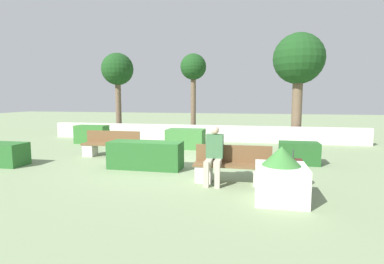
# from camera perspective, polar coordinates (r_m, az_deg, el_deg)

# --- Properties ---
(ground_plane) EXTENTS (60.00, 60.00, 0.00)m
(ground_plane) POSITION_cam_1_polar(r_m,az_deg,el_deg) (8.90, -4.41, -6.04)
(ground_plane) COLOR gray
(perimeter_wall) EXTENTS (14.28, 0.30, 0.71)m
(perimeter_wall) POSITION_cam_1_polar(r_m,az_deg,el_deg) (13.58, 1.35, -0.18)
(perimeter_wall) COLOR beige
(perimeter_wall) RESTS_ON ground_plane
(bench_front) EXTENTS (1.76, 0.48, 0.84)m
(bench_front) POSITION_cam_1_polar(r_m,az_deg,el_deg) (6.93, 7.71, -6.98)
(bench_front) COLOR brown
(bench_front) RESTS_ON ground_plane
(bench_left_side) EXTENTS (1.90, 0.48, 0.84)m
(bench_left_side) POSITION_cam_1_polar(r_m,az_deg,el_deg) (10.26, -15.25, -2.75)
(bench_left_side) COLOR brown
(bench_left_side) RESTS_ON ground_plane
(person_seated_man) EXTENTS (0.38, 0.64, 1.30)m
(person_seated_man) POSITION_cam_1_polar(r_m,az_deg,el_deg) (6.75, 4.22, -3.89)
(person_seated_man) COLOR #B2A893
(person_seated_man) RESTS_ON ground_plane
(hedge_block_near_left) EXTENTS (1.11, 0.65, 0.64)m
(hedge_block_near_left) POSITION_cam_1_polar(r_m,az_deg,el_deg) (9.32, 19.69, -3.81)
(hedge_block_near_left) COLOR #235623
(hedge_block_near_left) RESTS_ON ground_plane
(hedge_block_near_right) EXTENTS (1.43, 0.89, 0.73)m
(hedge_block_near_right) POSITION_cam_1_polar(r_m,az_deg,el_deg) (11.58, -1.22, -1.27)
(hedge_block_near_right) COLOR #3D7A38
(hedge_block_near_right) RESTS_ON ground_plane
(hedge_block_mid_left) EXTENTS (2.01, 0.70, 0.74)m
(hedge_block_mid_left) POSITION_cam_1_polar(r_m,az_deg,el_deg) (8.32, -8.83, -4.35)
(hedge_block_mid_left) COLOR #286028
(hedge_block_mid_left) RESTS_ON ground_plane
(hedge_block_far_left) EXTENTS (1.36, 0.61, 0.77)m
(hedge_block_far_left) POSITION_cam_1_polar(r_m,az_deg,el_deg) (13.48, -18.57, -0.42)
(hedge_block_far_left) COLOR #33702D
(hedge_block_far_left) RESTS_ON ground_plane
(planter_corner_left) EXTENTS (0.93, 0.93, 1.04)m
(planter_corner_left) POSITION_cam_1_polar(r_m,az_deg,el_deg) (5.86, 16.55, -8.22)
(planter_corner_left) COLOR beige
(planter_corner_left) RESTS_ON ground_plane
(suitcase) EXTENTS (0.36, 0.20, 0.83)m
(suitcase) POSITION_cam_1_polar(r_m,az_deg,el_deg) (6.83, 18.60, -7.47)
(suitcase) COLOR #471E19
(suitcase) RESTS_ON ground_plane
(tree_leftmost) EXTENTS (1.60, 1.60, 4.18)m
(tree_leftmost) POSITION_cam_1_polar(r_m,az_deg,el_deg) (15.80, -14.00, 11.18)
(tree_leftmost) COLOR brown
(tree_leftmost) RESTS_ON ground_plane
(tree_center_left) EXTENTS (1.23, 1.23, 4.03)m
(tree_center_left) POSITION_cam_1_polar(r_m,az_deg,el_deg) (14.50, 0.25, 11.68)
(tree_center_left) COLOR brown
(tree_center_left) RESTS_ON ground_plane
(tree_center_right) EXTENTS (2.19, 2.19, 4.73)m
(tree_center_right) POSITION_cam_1_polar(r_m,az_deg,el_deg) (14.07, 19.65, 12.62)
(tree_center_right) COLOR brown
(tree_center_right) RESTS_ON ground_plane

